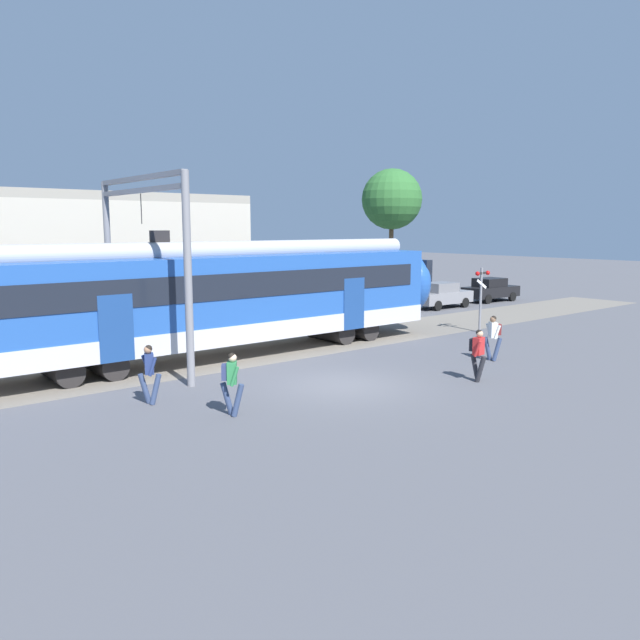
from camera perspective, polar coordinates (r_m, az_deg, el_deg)
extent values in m
plane|color=#515156|center=(19.35, 1.96, -6.00)|extent=(160.00, 160.00, 0.00)
cube|color=silver|center=(23.80, -8.23, -0.77)|extent=(18.00, 3.06, 0.70)
cube|color=#2351A3|center=(23.60, -8.31, 2.95)|extent=(18.00, 3.00, 2.40)
cube|color=black|center=(22.30, -6.32, 3.19)|extent=(16.56, 0.03, 0.90)
cube|color=navy|center=(25.42, 3.13, 1.49)|extent=(1.10, 0.04, 2.10)
cube|color=navy|center=(20.19, -18.13, -0.74)|extent=(1.10, 0.04, 2.10)
cylinder|color=#A4A4A9|center=(23.51, -8.39, 6.30)|extent=(17.64, 0.70, 0.70)
cube|color=black|center=(22.23, -14.45, 7.42)|extent=(0.70, 0.12, 0.40)
cylinder|color=black|center=(27.61, 3.03, -0.67)|extent=(0.90, 2.40, 0.90)
cylinder|color=black|center=(26.70, 0.80, -0.98)|extent=(0.90, 2.40, 0.90)
cylinder|color=black|center=(21.85, -19.25, -3.59)|extent=(0.90, 2.40, 0.90)
cylinder|color=black|center=(21.43, -22.77, -4.01)|extent=(0.90, 2.40, 0.90)
ellipsoid|color=#2351A3|center=(29.67, 7.75, 3.40)|extent=(1.80, 2.85, 2.95)
cube|color=black|center=(29.88, 8.23, 4.58)|extent=(0.40, 2.40, 1.00)
cylinder|color=navy|center=(17.98, -15.73, -6.04)|extent=(0.38, 0.27, 0.87)
cylinder|color=navy|center=(17.81, -14.80, -6.14)|extent=(0.38, 0.27, 0.87)
cube|color=navy|center=(17.73, -15.36, -3.87)|extent=(0.36, 0.42, 0.56)
cylinder|color=navy|center=(17.53, -15.06, -4.17)|extent=(0.26, 0.18, 0.52)
cylinder|color=navy|center=(17.95, -15.63, -3.89)|extent=(0.26, 0.18, 0.52)
sphere|color=#9E7051|center=(17.65, -15.47, -2.64)|extent=(0.22, 0.22, 0.22)
sphere|color=black|center=(17.65, -15.41, -2.54)|extent=(0.20, 0.20, 0.20)
cylinder|color=navy|center=(16.30, -7.53, -7.29)|extent=(0.38, 0.33, 0.87)
cylinder|color=navy|center=(16.49, -8.47, -7.12)|extent=(0.38, 0.33, 0.87)
cube|color=#2D7F47|center=(16.22, -8.06, -4.79)|extent=(0.40, 0.43, 0.56)
cylinder|color=#2D7F47|center=(16.45, -8.28, -4.79)|extent=(0.25, 0.22, 0.52)
cylinder|color=#2D7F47|center=(16.01, -7.82, -5.14)|extent=(0.25, 0.22, 0.52)
sphere|color=beige|center=(16.13, -8.02, -3.44)|extent=(0.22, 0.22, 0.22)
sphere|color=black|center=(16.13, -8.09, -3.34)|extent=(0.20, 0.20, 0.20)
cube|color=navy|center=(16.23, -8.69, -4.72)|extent=(0.29, 0.32, 0.40)
cylinder|color=#28282D|center=(20.24, 14.46, -4.37)|extent=(0.20, 0.37, 0.87)
cylinder|color=#28282D|center=(20.52, 14.00, -4.18)|extent=(0.20, 0.37, 0.87)
cube|color=red|center=(20.24, 14.30, -2.32)|extent=(0.39, 0.29, 0.56)
cylinder|color=red|center=(20.48, 14.39, -2.34)|extent=(0.13, 0.26, 0.52)
cylinder|color=red|center=(20.02, 14.20, -2.57)|extent=(0.13, 0.26, 0.52)
sphere|color=tan|center=(20.16, 14.39, -1.23)|extent=(0.22, 0.22, 0.22)
sphere|color=black|center=(20.17, 14.35, -1.14)|extent=(0.20, 0.20, 0.20)
cube|color=black|center=(20.32, 13.86, -2.20)|extent=(0.30, 0.20, 0.40)
cylinder|color=navy|center=(23.68, 15.08, -2.54)|extent=(0.38, 0.32, 0.87)
cylinder|color=navy|center=(23.61, 15.87, -2.60)|extent=(0.38, 0.32, 0.87)
cube|color=silver|center=(23.52, 15.55, -0.88)|extent=(0.40, 0.43, 0.56)
cylinder|color=silver|center=(23.36, 15.91, -1.08)|extent=(0.25, 0.21, 0.52)
cylinder|color=silver|center=(23.71, 15.17, -0.91)|extent=(0.25, 0.21, 0.52)
sphere|color=brown|center=(23.46, 15.54, 0.06)|extent=(0.22, 0.22, 0.22)
sphere|color=black|center=(23.46, 15.59, 0.14)|extent=(0.20, 0.20, 0.20)
cube|color=maroon|center=(23.59, 15.96, -0.82)|extent=(0.29, 0.32, 0.40)
cube|color=#B7BABF|center=(34.80, 5.94, 1.51)|extent=(4.02, 1.70, 0.68)
cube|color=#A1A3A8|center=(34.62, 5.79, 2.51)|extent=(1.92, 1.47, 0.56)
cube|color=black|center=(35.31, 6.86, 2.55)|extent=(0.14, 1.37, 0.48)
cylinder|color=black|center=(36.27, 6.41, 1.25)|extent=(0.60, 0.21, 0.60)
cylinder|color=black|center=(35.22, 8.25, 1.00)|extent=(0.60, 0.21, 0.60)
cylinder|color=black|center=(34.52, 3.57, 0.92)|extent=(0.60, 0.21, 0.60)
cylinder|color=black|center=(33.42, 5.42, 0.64)|extent=(0.60, 0.21, 0.60)
cube|color=gray|center=(38.39, 11.05, 2.05)|extent=(4.03, 1.71, 0.68)
cube|color=slate|center=(38.22, 10.93, 2.96)|extent=(1.93, 1.47, 0.56)
cube|color=black|center=(38.94, 11.85, 2.98)|extent=(0.15, 1.37, 0.48)
cylinder|color=black|center=(39.87, 11.36, 1.79)|extent=(0.60, 0.21, 0.60)
cylinder|color=black|center=(38.89, 13.10, 1.56)|extent=(0.60, 0.21, 0.60)
cylinder|color=black|center=(38.03, 8.92, 1.53)|extent=(0.60, 0.21, 0.60)
cylinder|color=black|center=(37.00, 10.69, 1.29)|extent=(0.60, 0.21, 0.60)
cube|color=black|center=(42.50, 15.34, 2.52)|extent=(4.09, 1.87, 0.68)
cube|color=black|center=(42.33, 15.25, 3.34)|extent=(1.98, 1.55, 0.56)
cube|color=black|center=(43.07, 16.04, 3.34)|extent=(0.20, 1.37, 0.48)
cylinder|color=black|center=(43.98, 15.55, 2.26)|extent=(0.61, 0.23, 0.60)
cylinder|color=black|center=(43.04, 17.17, 2.06)|extent=(0.61, 0.23, 0.60)
cylinder|color=black|center=(42.08, 13.44, 2.06)|extent=(0.61, 0.23, 0.60)
cylinder|color=black|center=(41.09, 15.08, 1.85)|extent=(0.61, 0.23, 0.60)
cylinder|color=gray|center=(19.15, -11.96, 3.54)|extent=(0.24, 0.24, 6.50)
cylinder|color=gray|center=(24.99, -18.74, 4.39)|extent=(0.24, 0.24, 6.50)
cube|color=gray|center=(22.03, -16.14, 12.35)|extent=(0.20, 6.40, 0.16)
cube|color=gray|center=(22.01, -16.10, 11.31)|extent=(0.20, 6.40, 0.16)
cylinder|color=black|center=(21.98, -16.03, 9.75)|extent=(0.03, 0.03, 1.00)
cylinder|color=gray|center=(29.73, 14.47, 1.77)|extent=(0.11, 0.11, 3.00)
cube|color=black|center=(29.61, 14.56, 4.17)|extent=(0.80, 0.10, 0.10)
sphere|color=red|center=(29.27, 14.21, 4.14)|extent=(0.20, 0.20, 0.20)
sphere|color=red|center=(29.88, 15.08, 4.19)|extent=(0.20, 0.20, 0.20)
cube|color=white|center=(29.63, 14.57, 3.20)|extent=(0.72, 0.03, 0.48)
cube|color=beige|center=(31.04, -21.03, 4.53)|extent=(15.49, 5.00, 6.00)
cube|color=#9F9686|center=(31.01, -21.35, 10.43)|extent=(15.49, 5.00, 0.40)
cylinder|color=brown|center=(44.42, 6.50, 5.61)|extent=(0.32, 0.32, 5.29)
sphere|color=#2D662D|center=(44.40, 6.59, 10.92)|extent=(4.20, 4.20, 4.20)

